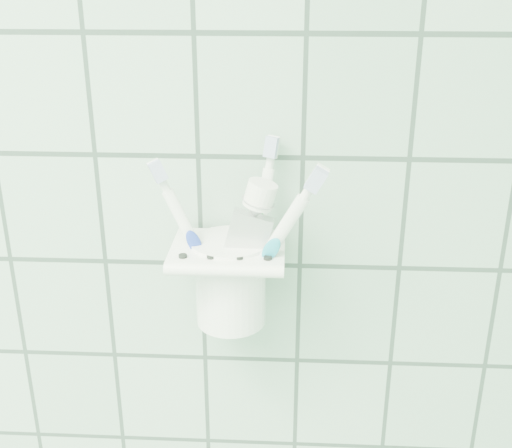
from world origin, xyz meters
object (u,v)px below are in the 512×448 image
Objects in this scene: toothbrush_blue at (246,229)px; toothbrush_pink at (231,237)px; cup at (231,278)px; toothbrush_orange at (224,229)px; toothpaste_tube at (222,239)px; holder_bracket at (228,252)px.

toothbrush_pink is at bearing -112.22° from toothbrush_blue.
cup is 0.48× the size of toothbrush_orange.
toothbrush_pink reaches higher than toothpaste_tube.
holder_bracket is 0.02m from toothpaste_tube.
toothbrush_orange is 0.01m from toothpaste_tube.
toothbrush_orange is at bearing 145.18° from toothbrush_pink.
toothbrush_blue reaches higher than holder_bracket.
toothbrush_pink is (0.00, -0.01, 0.02)m from holder_bracket.
toothbrush_orange is at bearing -123.95° from toothbrush_blue.
toothpaste_tube is at bearing -130.48° from toothbrush_blue.
cup is 0.05m from toothbrush_blue.
toothbrush_orange reaches higher than cup.
cup is 0.56× the size of toothpaste_tube.
holder_bracket is 0.03m from toothbrush_blue.
toothbrush_pink reaches higher than cup.
holder_bracket is 0.61× the size of toothbrush_blue.
toothbrush_orange reaches higher than toothbrush_blue.
toothpaste_tube is at bearing -123.47° from cup.
holder_bracket is at bearing 78.89° from toothbrush_orange.
toothpaste_tube is (-0.02, -0.02, -0.00)m from toothbrush_blue.
toothbrush_blue is 0.03m from toothpaste_tube.
toothbrush_blue is at bearing 28.58° from holder_bracket.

